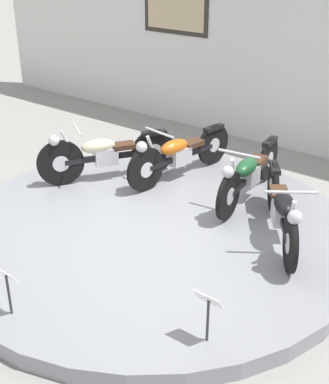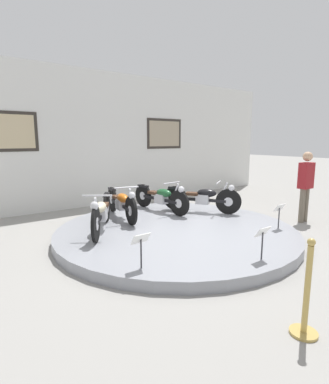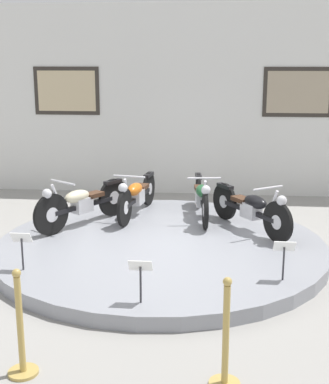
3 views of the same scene
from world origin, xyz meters
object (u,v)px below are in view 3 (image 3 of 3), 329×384
(motorcycle_orange, at_px, (137,194))
(motorcycle_green, at_px, (202,196))
(info_placard_front_centre, at_px, (140,271))
(motorcycle_black, at_px, (251,207))
(stanchion_post_left_of_entry, at_px, (21,340))
(info_placard_front_right, at_px, (284,252))
(stanchion_post_right_of_entry, at_px, (225,350))
(motorcycle_cream, at_px, (82,202))
(info_placard_front_left, at_px, (22,243))

(motorcycle_orange, distance_m, motorcycle_green, 1.12)
(info_placard_front_centre, bearing_deg, motorcycle_black, 63.72)
(motorcycle_green, xyz_separation_m, stanchion_post_left_of_entry, (-1.48, -4.60, -0.21))
(motorcycle_green, relative_size, info_placard_front_right, 3.82)
(motorcycle_black, xyz_separation_m, info_placard_front_centre, (-1.35, -2.74, -0.01))
(stanchion_post_right_of_entry, bearing_deg, motorcycle_orange, 107.81)
(motorcycle_orange, relative_size, info_placard_front_right, 3.81)
(motorcycle_green, bearing_deg, motorcycle_cream, -160.88)
(motorcycle_cream, distance_m, stanchion_post_right_of_entry, 4.55)
(motorcycle_orange, xyz_separation_m, info_placard_front_left, (-1.08, -2.61, -0.01))
(motorcycle_cream, xyz_separation_m, motorcycle_green, (1.91, 0.66, -0.02))
(motorcycle_black, height_order, stanchion_post_right_of_entry, stanchion_post_right_of_entry)
(info_placard_front_left, bearing_deg, info_placard_front_centre, -25.92)
(motorcycle_black, bearing_deg, stanchion_post_left_of_entry, -119.98)
(info_placard_front_centre, xyz_separation_m, stanchion_post_right_of_entry, (0.92, -1.20, -0.21))
(motorcycle_cream, bearing_deg, motorcycle_green, 19.12)
(motorcycle_orange, relative_size, info_placard_front_left, 3.81)
(motorcycle_cream, relative_size, stanchion_post_right_of_entry, 1.66)
(stanchion_post_right_of_entry, bearing_deg, info_placard_front_centre, 127.48)
(stanchion_post_left_of_entry, distance_m, stanchion_post_right_of_entry, 1.83)
(motorcycle_orange, bearing_deg, info_placard_front_left, -112.43)
(motorcycle_cream, distance_m, motorcycle_orange, 1.03)
(motorcycle_black, distance_m, info_placard_front_left, 3.56)
(info_placard_front_left, bearing_deg, motorcycle_green, 49.90)
(motorcycle_cream, distance_m, motorcycle_green, 2.02)
(stanchion_post_left_of_entry, relative_size, stanchion_post_right_of_entry, 1.00)
(motorcycle_black, relative_size, stanchion_post_left_of_entry, 1.61)
(motorcycle_cream, relative_size, stanchion_post_left_of_entry, 1.66)
(motorcycle_cream, height_order, stanchion_post_left_of_entry, stanchion_post_left_of_entry)
(info_placard_front_centre, distance_m, info_placard_front_right, 1.82)
(info_placard_front_left, distance_m, info_placard_front_right, 3.27)
(motorcycle_black, xyz_separation_m, info_placard_front_right, (0.28, -1.94, -0.01))
(motorcycle_black, bearing_deg, motorcycle_green, 140.14)
(motorcycle_cream, height_order, motorcycle_orange, motorcycle_cream)
(motorcycle_cream, distance_m, motorcycle_black, 2.70)
(motorcycle_orange, height_order, info_placard_front_left, motorcycle_orange)
(motorcycle_orange, bearing_deg, info_placard_front_centre, -80.65)
(info_placard_front_left, xyz_separation_m, stanchion_post_right_of_entry, (2.55, -1.99, -0.21))
(info_placard_front_left, xyz_separation_m, stanchion_post_left_of_entry, (0.72, -1.99, -0.21))
(motorcycle_green, bearing_deg, motorcycle_black, -39.86)
(info_placard_front_right, relative_size, stanchion_post_right_of_entry, 0.50)
(info_placard_front_centre, bearing_deg, stanchion_post_right_of_entry, -52.52)
(motorcycle_orange, height_order, motorcycle_black, same)
(motorcycle_orange, distance_m, info_placard_front_right, 3.41)
(info_placard_front_right, height_order, stanchion_post_right_of_entry, stanchion_post_right_of_entry)
(info_placard_front_left, distance_m, stanchion_post_right_of_entry, 3.24)
(stanchion_post_left_of_entry, xyz_separation_m, stanchion_post_right_of_entry, (1.83, 0.00, 0.00))
(motorcycle_cream, relative_size, motorcycle_orange, 0.87)
(motorcycle_black, bearing_deg, info_placard_front_left, -146.97)
(motorcycle_green, height_order, info_placard_front_left, motorcycle_green)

